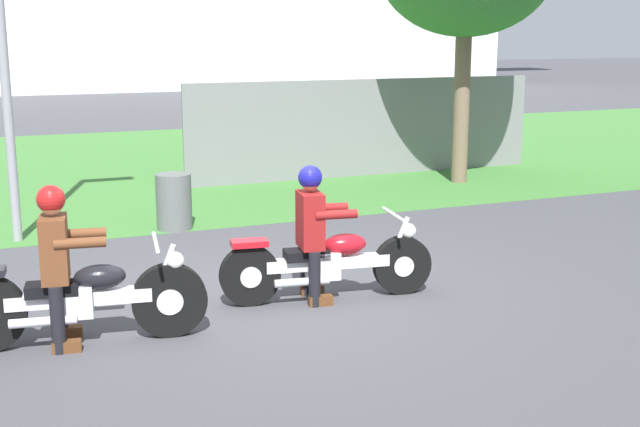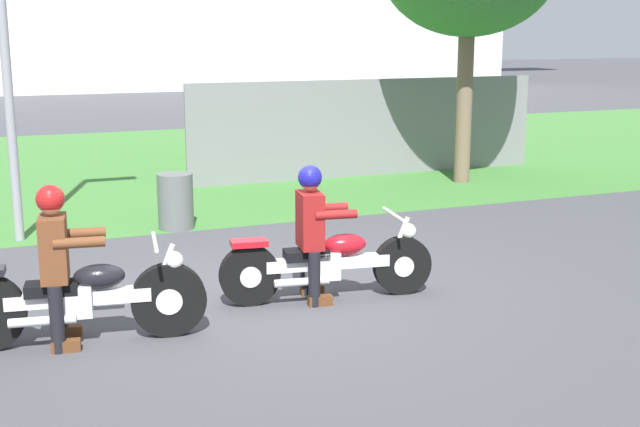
{
  "view_description": "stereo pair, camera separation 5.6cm",
  "coord_description": "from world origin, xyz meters",
  "px_view_note": "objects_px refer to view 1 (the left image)",
  "views": [
    {
      "loc": [
        -2.77,
        -7.72,
        2.67
      ],
      "look_at": [
        0.45,
        -0.07,
        0.85
      ],
      "focal_mm": 46.87,
      "sensor_mm": 36.0,
      "label": 1
    },
    {
      "loc": [
        -2.71,
        -7.74,
        2.67
      ],
      "look_at": [
        0.45,
        -0.07,
        0.85
      ],
      "focal_mm": 46.87,
      "sensor_mm": 36.0,
      "label": 2
    }
  ],
  "objects_px": {
    "motorcycle_lead": "(328,263)",
    "trash_can": "(174,202)",
    "motorcycle_follow": "(80,299)",
    "rider_lead": "(312,223)",
    "rider_follow": "(57,253)"
  },
  "relations": [
    {
      "from": "rider_lead",
      "to": "rider_follow",
      "type": "xyz_separation_m",
      "value": [
        -2.47,
        -0.3,
        0.02
      ]
    },
    {
      "from": "motorcycle_follow",
      "to": "trash_can",
      "type": "relative_size",
      "value": 2.85
    },
    {
      "from": "motorcycle_follow",
      "to": "rider_follow",
      "type": "bearing_deg",
      "value": 179.21
    },
    {
      "from": "motorcycle_lead",
      "to": "rider_lead",
      "type": "relative_size",
      "value": 1.58
    },
    {
      "from": "motorcycle_follow",
      "to": "rider_follow",
      "type": "xyz_separation_m",
      "value": [
        -0.17,
        0.03,
        0.42
      ]
    },
    {
      "from": "rider_lead",
      "to": "trash_can",
      "type": "height_order",
      "value": "rider_lead"
    },
    {
      "from": "motorcycle_lead",
      "to": "rider_lead",
      "type": "bearing_deg",
      "value": 179.13
    },
    {
      "from": "motorcycle_follow",
      "to": "trash_can",
      "type": "bearing_deg",
      "value": 75.11
    },
    {
      "from": "motorcycle_follow",
      "to": "trash_can",
      "type": "xyz_separation_m",
      "value": [
        1.73,
        3.95,
        -0.02
      ]
    },
    {
      "from": "motorcycle_lead",
      "to": "trash_can",
      "type": "height_order",
      "value": "motorcycle_lead"
    },
    {
      "from": "rider_follow",
      "to": "rider_lead",
      "type": "bearing_deg",
      "value": 15.87
    },
    {
      "from": "rider_lead",
      "to": "motorcycle_lead",
      "type": "bearing_deg",
      "value": -0.87
    },
    {
      "from": "motorcycle_lead",
      "to": "motorcycle_follow",
      "type": "height_order",
      "value": "motorcycle_follow"
    },
    {
      "from": "trash_can",
      "to": "rider_lead",
      "type": "bearing_deg",
      "value": -81.1
    },
    {
      "from": "motorcycle_lead",
      "to": "trash_can",
      "type": "relative_size",
      "value": 2.85
    }
  ]
}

